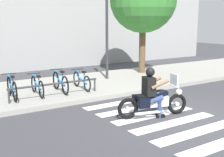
# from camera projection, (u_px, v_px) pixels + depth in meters

# --- Properties ---
(ground_plane) EXTENTS (48.00, 48.00, 0.00)m
(ground_plane) POSITION_uv_depth(u_px,v_px,m) (191.00, 118.00, 8.33)
(ground_plane) COLOR #38383D
(sidewalk) EXTENTS (24.00, 4.40, 0.15)m
(sidewalk) POSITION_uv_depth(u_px,v_px,m) (97.00, 84.00, 12.58)
(sidewalk) COLOR gray
(sidewalk) RESTS_ON ground
(crosswalk_stripe_1) EXTENTS (2.80, 0.40, 0.01)m
(crosswalk_stripe_1) POSITION_uv_depth(u_px,v_px,m) (198.00, 132.00, 7.32)
(crosswalk_stripe_1) COLOR white
(crosswalk_stripe_1) RESTS_ON ground
(crosswalk_stripe_2) EXTENTS (2.80, 0.40, 0.01)m
(crosswalk_stripe_2) POSITION_uv_depth(u_px,v_px,m) (174.00, 123.00, 7.97)
(crosswalk_stripe_2) COLOR white
(crosswalk_stripe_2) RESTS_ON ground
(crosswalk_stripe_3) EXTENTS (2.80, 0.40, 0.01)m
(crosswalk_stripe_3) POSITION_uv_depth(u_px,v_px,m) (154.00, 115.00, 8.63)
(crosswalk_stripe_3) COLOR white
(crosswalk_stripe_3) RESTS_ON ground
(crosswalk_stripe_4) EXTENTS (2.80, 0.40, 0.01)m
(crosswalk_stripe_4) POSITION_uv_depth(u_px,v_px,m) (137.00, 108.00, 9.28)
(crosswalk_stripe_4) COLOR white
(crosswalk_stripe_4) RESTS_ON ground
(crosswalk_stripe_5) EXTENTS (2.80, 0.40, 0.01)m
(crosswalk_stripe_5) POSITION_uv_depth(u_px,v_px,m) (122.00, 102.00, 9.94)
(crosswalk_stripe_5) COLOR white
(crosswalk_stripe_5) RESTS_ON ground
(motorcycle) EXTENTS (2.09, 0.87, 1.19)m
(motorcycle) POSITION_uv_depth(u_px,v_px,m) (154.00, 101.00, 8.42)
(motorcycle) COLOR black
(motorcycle) RESTS_ON ground
(rider) EXTENTS (0.72, 0.65, 1.42)m
(rider) POSITION_uv_depth(u_px,v_px,m) (151.00, 89.00, 8.33)
(rider) COLOR black
(rider) RESTS_ON ground
(bicycle_0) EXTENTS (0.48, 1.65, 0.80)m
(bicycle_0) POSITION_uv_depth(u_px,v_px,m) (12.00, 88.00, 9.80)
(bicycle_0) COLOR black
(bicycle_0) RESTS_ON sidewalk
(bicycle_1) EXTENTS (0.48, 1.61, 0.72)m
(bicycle_1) POSITION_uv_depth(u_px,v_px,m) (37.00, 86.00, 10.27)
(bicycle_1) COLOR black
(bicycle_1) RESTS_ON sidewalk
(bicycle_2) EXTENTS (0.48, 1.68, 0.80)m
(bicycle_2) POSITION_uv_depth(u_px,v_px,m) (60.00, 82.00, 10.73)
(bicycle_2) COLOR black
(bicycle_2) RESTS_ON sidewalk
(bicycle_3) EXTENTS (0.48, 1.63, 0.72)m
(bicycle_3) POSITION_uv_depth(u_px,v_px,m) (82.00, 80.00, 11.20)
(bicycle_3) COLOR black
(bicycle_3) RESTS_ON sidewalk
(bike_rack) EXTENTS (3.17, 0.07, 0.49)m
(bike_rack) POSITION_uv_depth(u_px,v_px,m) (55.00, 85.00, 10.04)
(bike_rack) COLOR #333338
(bike_rack) RESTS_ON sidewalk
(street_lamp) EXTENTS (0.28, 0.28, 4.46)m
(street_lamp) POSITION_uv_depth(u_px,v_px,m) (107.00, 21.00, 12.84)
(street_lamp) COLOR #2D2D33
(street_lamp) RESTS_ON ground
(tree_near_rack) EXTENTS (3.20, 3.20, 5.30)m
(tree_near_rack) POSITION_uv_depth(u_px,v_px,m) (143.00, 0.00, 14.23)
(tree_near_rack) COLOR brown
(tree_near_rack) RESTS_ON ground
(building_backdrop) EXTENTS (24.00, 1.20, 7.10)m
(building_backdrop) POSITION_uv_depth(u_px,v_px,m) (44.00, 5.00, 16.60)
(building_backdrop) COLOR #969696
(building_backdrop) RESTS_ON ground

